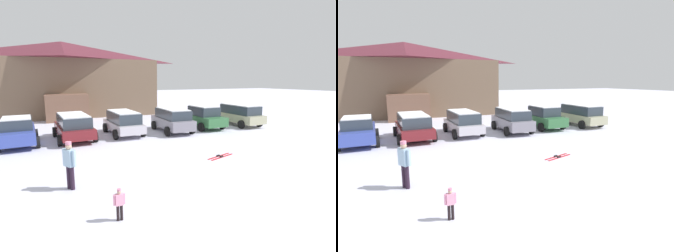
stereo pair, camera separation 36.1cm
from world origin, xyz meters
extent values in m
plane|color=silver|center=(0.00, 0.00, 0.00)|extent=(160.00, 160.00, 0.00)
cube|color=brown|center=(-2.42, 26.87, 2.83)|extent=(18.43, 10.60, 5.65)
pyramid|color=#5C1F2C|center=(-2.42, 26.87, 6.66)|extent=(19.06, 11.23, 2.00)
cube|color=brown|center=(-2.68, 21.07, 1.20)|extent=(3.68, 1.96, 2.40)
cube|color=#374AA8|center=(-6.10, 12.89, 0.66)|extent=(1.90, 4.10, 0.67)
cube|color=#2D3842|center=(-6.10, 12.69, 1.28)|extent=(1.61, 2.16, 0.58)
cube|color=white|center=(-6.10, 12.69, 1.60)|extent=(1.50, 2.05, 0.06)
cylinder|color=black|center=(-7.09, 14.10, 0.32)|extent=(0.25, 0.65, 0.64)
cylinder|color=black|center=(-5.21, 14.18, 0.32)|extent=(0.25, 0.65, 0.64)
cylinder|color=black|center=(-6.99, 11.61, 0.32)|extent=(0.25, 0.65, 0.64)
cylinder|color=black|center=(-5.12, 11.68, 0.32)|extent=(0.25, 0.65, 0.64)
cube|color=maroon|center=(-3.07, 13.04, 0.60)|extent=(2.06, 4.51, 0.57)
cube|color=#2D3842|center=(-3.07, 12.96, 1.21)|extent=(1.79, 3.44, 0.64)
cube|color=white|center=(-3.07, 12.96, 1.56)|extent=(1.67, 3.27, 0.06)
cylinder|color=black|center=(-4.13, 14.37, 0.32)|extent=(0.25, 0.65, 0.64)
cylinder|color=black|center=(-2.14, 14.46, 0.32)|extent=(0.25, 0.65, 0.64)
cylinder|color=black|center=(-4.01, 11.63, 0.32)|extent=(0.25, 0.65, 0.64)
cylinder|color=black|center=(-2.01, 11.72, 0.32)|extent=(0.25, 0.65, 0.64)
cube|color=silver|center=(0.15, 13.17, 0.60)|extent=(1.79, 4.28, 0.55)
cube|color=#2D3842|center=(0.15, 13.08, 1.21)|extent=(1.57, 3.25, 0.67)
cube|color=white|center=(0.15, 13.08, 1.57)|extent=(1.46, 3.09, 0.06)
cylinder|color=black|center=(-0.80, 14.47, 0.32)|extent=(0.23, 0.64, 0.64)
cylinder|color=black|center=(1.05, 14.50, 0.32)|extent=(0.23, 0.64, 0.64)
cylinder|color=black|center=(-0.75, 11.83, 0.32)|extent=(0.23, 0.64, 0.64)
cylinder|color=black|center=(1.10, 11.87, 0.32)|extent=(0.23, 0.64, 0.64)
cube|color=gray|center=(3.59, 12.58, 0.66)|extent=(1.90, 4.24, 0.67)
cube|color=#2D3842|center=(3.58, 12.49, 1.31)|extent=(1.65, 3.23, 0.63)
cube|color=white|center=(3.58, 12.49, 1.65)|extent=(1.54, 3.07, 0.06)
cylinder|color=black|center=(2.72, 13.91, 0.32)|extent=(0.25, 0.65, 0.64)
cylinder|color=black|center=(4.57, 13.82, 0.32)|extent=(0.25, 0.65, 0.64)
cylinder|color=black|center=(2.60, 11.33, 0.32)|extent=(0.25, 0.65, 0.64)
cylinder|color=black|center=(4.45, 11.24, 0.32)|extent=(0.25, 0.65, 0.64)
cube|color=#34703E|center=(6.44, 13.03, 0.65)|extent=(1.77, 4.35, 0.66)
cube|color=#2D3842|center=(6.44, 12.82, 1.32)|extent=(1.55, 2.26, 0.68)
cube|color=white|center=(6.44, 12.82, 1.68)|extent=(1.45, 2.15, 0.06)
cylinder|color=black|center=(5.48, 14.38, 0.32)|extent=(0.22, 0.64, 0.64)
cylinder|color=black|center=(7.38, 14.38, 0.32)|extent=(0.22, 0.64, 0.64)
cylinder|color=black|center=(5.49, 11.68, 0.32)|extent=(0.22, 0.64, 0.64)
cylinder|color=black|center=(7.39, 11.69, 0.32)|extent=(0.22, 0.64, 0.64)
cube|color=#B2B08C|center=(9.78, 12.62, 0.64)|extent=(1.77, 4.34, 0.64)
cube|color=#2D3842|center=(9.78, 12.54, 1.30)|extent=(1.56, 3.30, 0.68)
cube|color=white|center=(9.78, 12.54, 1.67)|extent=(1.45, 3.14, 0.06)
cylinder|color=black|center=(8.83, 13.96, 0.32)|extent=(0.23, 0.64, 0.64)
cylinder|color=black|center=(10.70, 13.98, 0.32)|extent=(0.23, 0.64, 0.64)
cylinder|color=black|center=(8.86, 11.27, 0.32)|extent=(0.23, 0.64, 0.64)
cylinder|color=black|center=(10.73, 11.29, 0.32)|extent=(0.23, 0.64, 0.64)
cylinder|color=black|center=(-3.18, 2.38, 0.22)|extent=(0.08, 0.08, 0.44)
cylinder|color=black|center=(-3.09, 2.38, 0.22)|extent=(0.08, 0.08, 0.44)
cube|color=#F39DBC|center=(-3.14, 2.38, 0.59)|extent=(0.22, 0.13, 0.31)
cylinder|color=#F39DBC|center=(-3.27, 2.39, 0.60)|extent=(0.06, 0.06, 0.29)
cylinder|color=#F39DBC|center=(-3.00, 2.38, 0.60)|extent=(0.06, 0.06, 0.29)
sphere|color=tan|center=(-3.14, 2.38, 0.81)|extent=(0.11, 0.11, 0.11)
cylinder|color=pink|center=(-3.14, 2.38, 0.87)|extent=(0.11, 0.11, 0.05)
cylinder|color=#271929|center=(-4.13, 5.19, 0.41)|extent=(0.15, 0.15, 0.82)
cylinder|color=#271929|center=(-4.04, 5.04, 0.41)|extent=(0.15, 0.15, 0.82)
cube|color=#9BBDD8|center=(-4.08, 5.11, 1.11)|extent=(0.40, 0.47, 0.58)
cylinder|color=#9BBDD8|center=(-4.21, 5.34, 1.12)|extent=(0.11, 0.11, 0.55)
cylinder|color=#9BBDD8|center=(-3.96, 4.89, 1.12)|extent=(0.11, 0.11, 0.55)
sphere|color=tan|center=(-4.08, 5.11, 1.50)|extent=(0.21, 0.21, 0.21)
cylinder|color=pink|center=(-4.08, 5.11, 1.62)|extent=(0.20, 0.20, 0.10)
cube|color=red|center=(2.84, 6.03, 0.01)|extent=(1.59, 0.55, 0.02)
cube|color=black|center=(2.79, 6.02, 0.05)|extent=(0.21, 0.13, 0.06)
cube|color=red|center=(2.90, 5.84, 0.01)|extent=(1.59, 0.55, 0.02)
cube|color=black|center=(2.85, 5.83, 0.05)|extent=(0.21, 0.13, 0.06)
camera|label=1|loc=(-4.81, -3.98, 3.72)|focal=28.00mm
camera|label=2|loc=(-4.48, -4.14, 3.72)|focal=28.00mm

